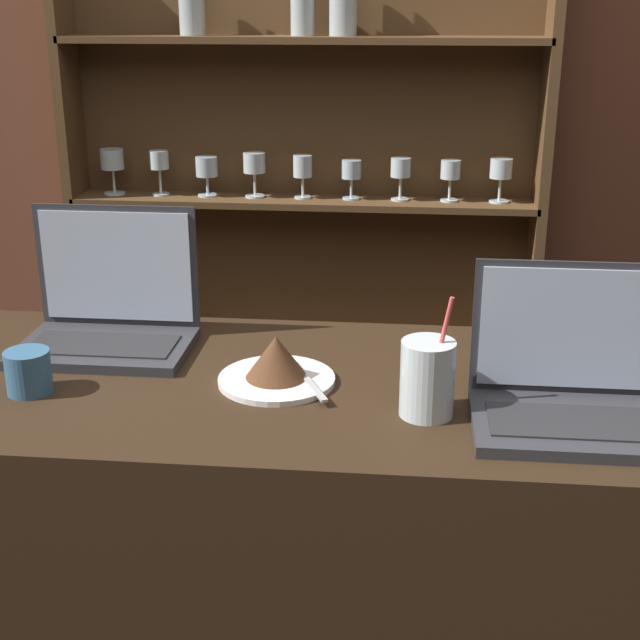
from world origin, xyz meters
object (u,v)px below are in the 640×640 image
(cake_plate, at_px, (277,365))
(laptop_far, at_px, (574,387))
(laptop_near, at_px, (110,314))
(coffee_cup, at_px, (28,372))
(water_glass, at_px, (427,378))

(cake_plate, bearing_deg, laptop_far, -11.20)
(laptop_near, height_order, laptop_far, laptop_near)
(laptop_near, xyz_separation_m, laptop_far, (0.79, -0.23, -0.01))
(cake_plate, bearing_deg, laptop_near, 156.80)
(coffee_cup, bearing_deg, water_glass, -1.68)
(laptop_far, bearing_deg, laptop_near, 163.65)
(laptop_far, bearing_deg, coffee_cup, 179.02)
(laptop_near, xyz_separation_m, coffee_cup, (-0.07, -0.22, -0.02))
(laptop_near, bearing_deg, coffee_cup, -106.68)
(laptop_near, relative_size, laptop_far, 1.00)
(laptop_far, distance_m, water_glass, 0.22)
(laptop_far, xyz_separation_m, cake_plate, (-0.47, 0.09, -0.02))
(cake_plate, height_order, coffee_cup, cake_plate)
(laptop_far, height_order, coffee_cup, laptop_far)
(laptop_near, height_order, coffee_cup, laptop_near)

